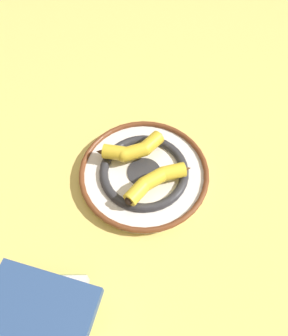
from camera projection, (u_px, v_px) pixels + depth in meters
name	position (u px, v px, depth m)	size (l,w,h in m)	color
ground_plane	(144.00, 180.00, 0.82)	(2.80, 2.80, 0.00)	#E5CC6B
decorative_bowl	(144.00, 173.00, 0.81)	(0.32, 0.32, 0.03)	white
banana_a	(156.00, 180.00, 0.76)	(0.17, 0.10, 0.04)	yellow
banana_b	(132.00, 150.00, 0.81)	(0.15, 0.13, 0.04)	gold
book_stack	(37.00, 318.00, 0.60)	(0.24, 0.24, 0.10)	#4C754C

